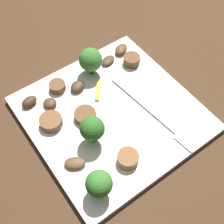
% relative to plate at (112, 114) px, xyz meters
% --- Properties ---
extents(ground_plane, '(1.40, 1.40, 0.00)m').
position_rel_plate_xyz_m(ground_plane, '(0.00, 0.00, -0.01)').
color(ground_plane, '#422B19').
extents(plate, '(0.26, 0.26, 0.01)m').
position_rel_plate_xyz_m(plate, '(0.00, 0.00, 0.00)').
color(plate, white).
rests_on(plate, ground_plane).
extents(fork, '(0.18, 0.03, 0.00)m').
position_rel_plate_xyz_m(fork, '(0.05, 0.05, 0.01)').
color(fork, silver).
rests_on(fork, plate).
extents(broccoli_floret_0, '(0.04, 0.04, 0.05)m').
position_rel_plate_xyz_m(broccoli_floret_0, '(0.10, -0.09, 0.04)').
color(broccoli_floret_0, '#408630').
rests_on(broccoli_floret_0, plate).
extents(broccoli_floret_1, '(0.04, 0.04, 0.05)m').
position_rel_plate_xyz_m(broccoli_floret_1, '(-0.09, 0.02, 0.04)').
color(broccoli_floret_1, '#408630').
rests_on(broccoli_floret_1, plate).
extents(broccoli_floret_2, '(0.04, 0.04, 0.05)m').
position_rel_plate_xyz_m(broccoli_floret_2, '(0.02, -0.05, 0.04)').
color(broccoli_floret_2, '#347525').
rests_on(broccoli_floret_2, plate).
extents(sausage_slice_0, '(0.03, 0.03, 0.02)m').
position_rel_plate_xyz_m(sausage_slice_0, '(-0.07, 0.09, 0.01)').
color(sausage_slice_0, brown).
rests_on(sausage_slice_0, plate).
extents(sausage_slice_1, '(0.04, 0.04, 0.01)m').
position_rel_plate_xyz_m(sausage_slice_1, '(-0.09, -0.05, 0.01)').
color(sausage_slice_1, brown).
rests_on(sausage_slice_1, plate).
extents(sausage_slice_2, '(0.05, 0.05, 0.01)m').
position_rel_plate_xyz_m(sausage_slice_2, '(-0.04, -0.09, 0.01)').
color(sausage_slice_2, brown).
rests_on(sausage_slice_2, plate).
extents(sausage_slice_3, '(0.04, 0.04, 0.02)m').
position_rel_plate_xyz_m(sausage_slice_3, '(0.08, -0.03, 0.01)').
color(sausage_slice_3, brown).
rests_on(sausage_slice_3, plate).
extents(sausage_slice_4, '(0.05, 0.05, 0.01)m').
position_rel_plate_xyz_m(sausage_slice_4, '(-0.02, -0.04, 0.01)').
color(sausage_slice_4, brown).
rests_on(sausage_slice_4, plate).
extents(mushroom_0, '(0.03, 0.03, 0.01)m').
position_rel_plate_xyz_m(mushroom_0, '(-0.07, -0.02, 0.01)').
color(mushroom_0, '#4C331E').
rests_on(mushroom_0, plate).
extents(mushroom_1, '(0.03, 0.04, 0.01)m').
position_rel_plate_xyz_m(mushroom_1, '(-0.10, 0.09, 0.01)').
color(mushroom_1, brown).
rests_on(mushroom_1, plate).
extents(mushroom_2, '(0.03, 0.03, 0.01)m').
position_rel_plate_xyz_m(mushroom_2, '(-0.09, 0.06, 0.01)').
color(mushroom_2, '#4C331E').
rests_on(mushroom_2, plate).
extents(mushroom_3, '(0.03, 0.04, 0.01)m').
position_rel_plate_xyz_m(mushroom_3, '(0.04, -0.10, 0.01)').
color(mushroom_3, brown).
rests_on(mushroom_3, plate).
extents(mushroom_4, '(0.03, 0.03, 0.01)m').
position_rel_plate_xyz_m(mushroom_4, '(-0.07, -0.07, 0.01)').
color(mushroom_4, '#4C331E').
rests_on(mushroom_4, plate).
extents(mushroom_5, '(0.02, 0.03, 0.01)m').
position_rel_plate_xyz_m(mushroom_5, '(-0.09, -0.10, 0.01)').
color(mushroom_5, '#422B19').
rests_on(mushroom_5, plate).
extents(pepper_strip_1, '(0.04, 0.03, 0.00)m').
position_rel_plate_xyz_m(pepper_strip_1, '(-0.05, 0.01, 0.01)').
color(pepper_strip_1, yellow).
rests_on(pepper_strip_1, plate).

